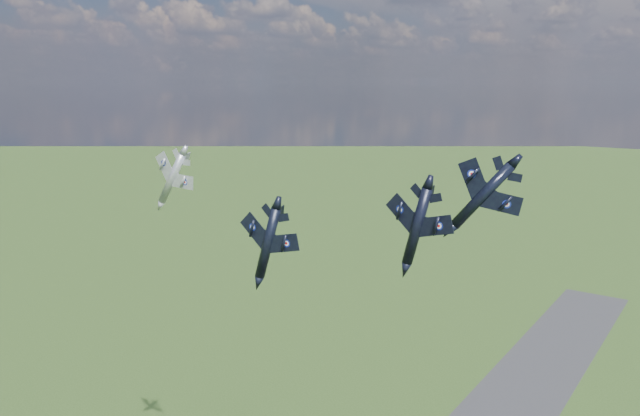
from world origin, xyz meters
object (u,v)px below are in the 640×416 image
Objects in this scene: jet_lead_navy at (268,243)px; jet_left_silver at (172,178)px; jet_high_navy at (482,196)px; jet_right_navy at (417,226)px.

jet_lead_navy is 1.04× the size of jet_left_silver.
jet_high_navy is (25.17, 17.79, 6.88)m from jet_lead_navy.
jet_right_navy is 0.78× the size of jet_high_navy.
jet_lead_navy is at bearing -162.03° from jet_high_navy.
jet_left_silver is at bearing 167.58° from jet_right_navy.
jet_right_navy is at bearing -17.74° from jet_lead_navy.
jet_high_navy is 54.88m from jet_left_silver.
jet_right_navy is 23.37m from jet_high_navy.
jet_high_navy reaches higher than jet_left_silver.
jet_left_silver reaches higher than jet_lead_navy.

